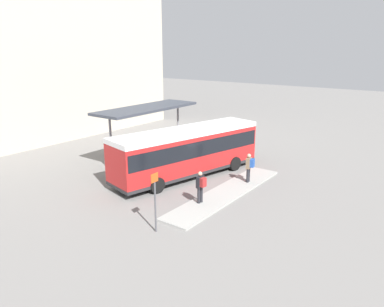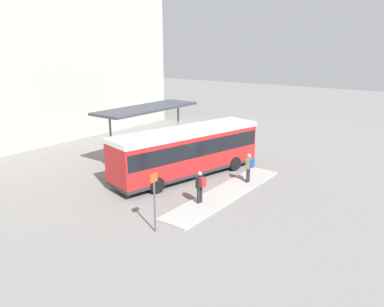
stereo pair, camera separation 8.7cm
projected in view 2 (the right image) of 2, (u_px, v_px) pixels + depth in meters
The scene contains 11 objects.
ground_plane at pixel (187, 176), 24.36m from camera, with size 120.00×120.00×0.00m, color slate.
curb_island at pixel (226, 193), 21.40m from camera, with size 10.07×1.80×0.12m.
city_bus at pixel (187, 149), 23.86m from camera, with size 10.65×4.79×3.12m.
pedestrian_waiting at pixel (249, 166), 22.65m from camera, with size 0.47×0.51×1.79m.
pedestrian_companion at pixel (200, 185), 19.60m from camera, with size 0.45×0.48×1.74m.
bicycle_green at pixel (239, 139), 32.61m from camera, with size 0.48×1.67×0.72m.
bicycle_blue at pixel (231, 138), 33.05m from camera, with size 0.48×1.73×0.75m.
bicycle_yellow at pixel (223, 137), 33.38m from camera, with size 0.48×1.62×0.70m.
station_shelter at pixel (147, 109), 26.95m from camera, with size 8.37×2.76×3.94m.
platform_sign at pixel (154, 200), 16.60m from camera, with size 0.44×0.08×2.80m.
station_building at pixel (2, 28), 34.70m from camera, with size 27.30×15.72×19.57m.
Camera 2 is at (-18.30, -13.97, 8.10)m, focal length 35.00 mm.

